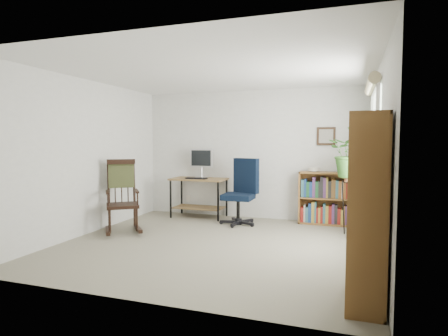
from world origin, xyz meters
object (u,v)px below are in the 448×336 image
(office_chair, at_px, (238,191))
(tall_bookshelf, at_px, (366,210))
(desk, at_px, (199,198))
(low_bookshelf, at_px, (324,198))
(rocking_chair, at_px, (122,195))

(office_chair, height_order, tall_bookshelf, tall_bookshelf)
(desk, distance_m, low_bookshelf, 2.32)
(office_chair, distance_m, tall_bookshelf, 3.36)
(rocking_chair, distance_m, low_bookshelf, 3.42)
(desk, relative_size, tall_bookshelf, 0.62)
(desk, relative_size, low_bookshelf, 1.13)
(office_chair, bearing_deg, desk, 177.24)
(desk, xyz_separation_m, office_chair, (0.90, -0.38, 0.21))
(low_bookshelf, height_order, tall_bookshelf, tall_bookshelf)
(desk, bearing_deg, rocking_chair, -115.21)
(office_chair, distance_m, low_bookshelf, 1.51)
(low_bookshelf, bearing_deg, tall_bookshelf, -80.21)
(desk, height_order, low_bookshelf, low_bookshelf)
(tall_bookshelf, bearing_deg, desk, 132.89)
(rocking_chair, bearing_deg, desk, 27.87)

